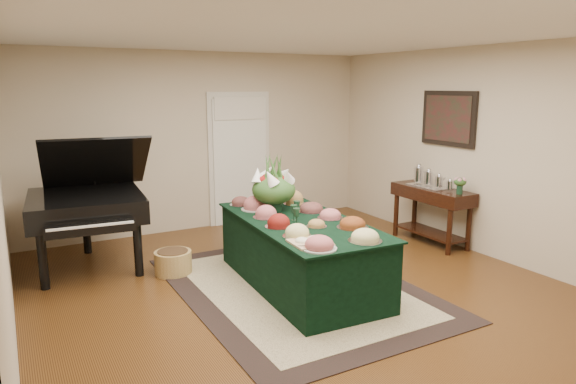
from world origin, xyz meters
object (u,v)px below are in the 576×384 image
grand_piano (87,204)px  mahogany_sideboard (432,200)px  buffet_table (300,253)px  floral_centerpiece (274,184)px

grand_piano → mahogany_sideboard: 4.55m
buffet_table → mahogany_sideboard: 2.48m
buffet_table → grand_piano: grand_piano is taller
grand_piano → buffet_table: bearing=-42.1°
grand_piano → floral_centerpiece: bearing=-32.7°
floral_centerpiece → grand_piano: 2.27m
buffet_table → grand_piano: size_ratio=1.43×
floral_centerpiece → grand_piano: bearing=147.3°
buffet_table → floral_centerpiece: 0.87m
buffet_table → mahogany_sideboard: size_ratio=1.92×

